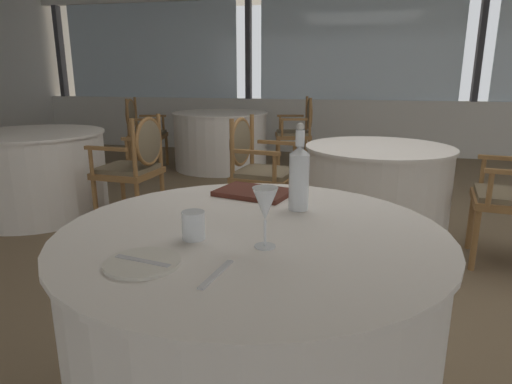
% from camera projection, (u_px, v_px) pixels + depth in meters
% --- Properties ---
extents(ground_plane, '(14.49, 14.49, 0.00)m').
position_uv_depth(ground_plane, '(342.00, 252.00, 3.22)').
color(ground_plane, '#756047').
extents(window_wall_far, '(10.89, 0.14, 2.63)m').
position_uv_depth(window_wall_far, '(356.00, 86.00, 6.88)').
color(window_wall_far, silver).
rests_on(window_wall_far, ground_plane).
extents(foreground_table, '(1.29, 1.29, 0.75)m').
position_uv_depth(foreground_table, '(252.00, 330.00, 1.57)').
color(foreground_table, white).
rests_on(foreground_table, ground_plane).
extents(side_plate, '(0.21, 0.21, 0.01)m').
position_uv_depth(side_plate, '(143.00, 263.00, 1.21)').
color(side_plate, silver).
rests_on(side_plate, foreground_table).
extents(butter_knife, '(0.17, 0.05, 0.00)m').
position_uv_depth(butter_knife, '(142.00, 261.00, 1.20)').
color(butter_knife, silver).
rests_on(butter_knife, foreground_table).
extents(dinner_fork, '(0.04, 0.18, 0.00)m').
position_uv_depth(dinner_fork, '(216.00, 274.00, 1.14)').
color(dinner_fork, silver).
rests_on(dinner_fork, foreground_table).
extents(water_bottle, '(0.08, 0.08, 0.33)m').
position_uv_depth(water_bottle, '(299.00, 176.00, 1.66)').
color(water_bottle, white).
rests_on(water_bottle, foreground_table).
extents(wine_glass, '(0.08, 0.08, 0.18)m').
position_uv_depth(wine_glass, '(265.00, 205.00, 1.29)').
color(wine_glass, white).
rests_on(wine_glass, foreground_table).
extents(water_tumbler, '(0.07, 0.07, 0.09)m').
position_uv_depth(water_tumbler, '(193.00, 225.00, 1.38)').
color(water_tumbler, white).
rests_on(water_tumbler, foreground_table).
extents(menu_book, '(0.35, 0.28, 0.02)m').
position_uv_depth(menu_book, '(254.00, 192.00, 1.90)').
color(menu_book, '#512319').
rests_on(menu_book, foreground_table).
extents(background_table_0, '(1.23, 1.23, 0.75)m').
position_uv_depth(background_table_0, '(36.00, 174.00, 4.00)').
color(background_table_0, white).
rests_on(background_table_0, ground_plane).
extents(dining_chair_0_1, '(0.50, 0.56, 0.93)m').
position_uv_depth(dining_chair_0_1, '(136.00, 161.00, 3.66)').
color(dining_chair_0_1, olive).
rests_on(dining_chair_0_1, ground_plane).
extents(background_table_1, '(1.05, 1.05, 0.75)m').
position_uv_depth(background_table_1, '(376.00, 197.00, 3.25)').
color(background_table_1, white).
rests_on(background_table_1, ground_plane).
extents(dining_chair_1_0, '(0.53, 0.59, 0.93)m').
position_uv_depth(dining_chair_1_0, '(256.00, 164.00, 3.54)').
color(dining_chair_1_0, olive).
rests_on(dining_chair_1_0, ground_plane).
extents(background_table_2, '(1.27, 1.27, 0.75)m').
position_uv_depth(background_table_2, '(221.00, 140.00, 5.98)').
color(background_table_2, white).
rests_on(background_table_2, ground_plane).
extents(dining_chair_2_0, '(0.55, 0.60, 0.94)m').
position_uv_depth(dining_chair_2_0, '(141.00, 127.00, 5.93)').
color(dining_chair_2_0, olive).
rests_on(dining_chair_2_0, ground_plane).
extents(dining_chair_2_1, '(0.55, 0.60, 0.95)m').
position_uv_depth(dining_chair_2_1, '(300.00, 127.00, 5.93)').
color(dining_chair_2_1, olive).
rests_on(dining_chair_2_1, ground_plane).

